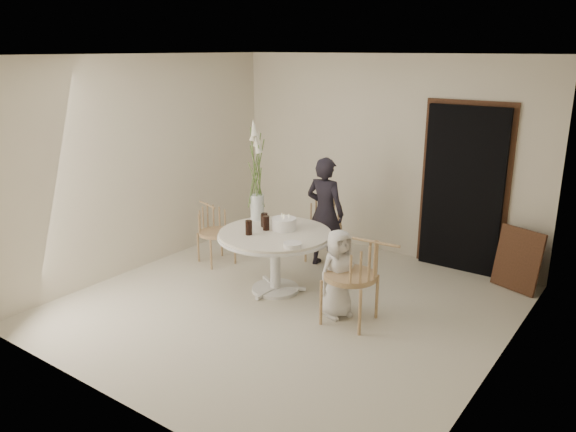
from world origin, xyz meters
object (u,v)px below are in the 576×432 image
Objects in this scene: chair_far at (326,218)px; girl at (325,212)px; chair_left at (212,225)px; boy at (338,274)px; flower_vase at (257,179)px; chair_right at (362,269)px; table at (275,241)px; birthday_cake at (284,224)px.

girl is (0.17, -0.31, 0.18)m from chair_far.
chair_left is 0.53× the size of girl.
boy reaches higher than chair_left.
boy is 0.78× the size of flower_vase.
boy is (-0.30, 0.04, -0.13)m from chair_right.
chair_far is 1.55m from chair_left.
girl is (0.04, 1.03, 0.11)m from table.
flower_vase is (-1.41, 0.40, 0.76)m from boy.
chair_right is 0.33m from boy.
flower_vase reaches higher than girl.
boy reaches higher than birthday_cake.
table is 1.59× the size of chair_far.
birthday_cake is (0.16, -1.19, 0.26)m from chair_far.
girl reaches higher than table.
boy is 0.99m from birthday_cake.
chair_far is 0.40m from girl.
birthday_cake is (-0.90, 0.27, 0.32)m from boy.
table is 1.07× the size of flower_vase.
girl is (1.32, 0.73, 0.22)m from chair_left.
girl is 1.50× the size of boy.
table is 1.71× the size of chair_left.
chair_far is at bearing -142.12° from chair_right.
chair_right is at bearing -64.55° from chair_far.
chair_right is at bearing -7.71° from table.
boy is at bearing -15.91° from flower_vase.
boy is (0.89, -1.15, -0.24)m from girl.
chair_left is at bearing -154.84° from chair_far.
chair_far is 1.81m from boy.
flower_vase is at bearing -124.84° from chair_far.
chair_right is 1.87m from flower_vase.
chair_right reaches higher than birthday_cake.
table is at bearing -101.12° from chair_far.
flower_vase is (-1.71, 0.44, 0.63)m from chair_right.
table is 0.23m from birthday_cake.
girl is at bearing 55.74° from flower_vase.
chair_far is at bearing 97.59° from birthday_cake.
boy reaches higher than chair_right.
chair_left is (-1.15, -1.03, -0.04)m from chair_far.
chair_left is 1.10m from flower_vase.
chair_right is 0.77× the size of flower_vase.
chair_far is 0.87× the size of boy.
girl is at bearing -139.36° from chair_right.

